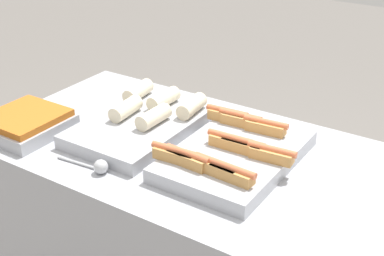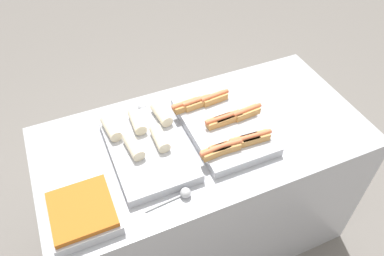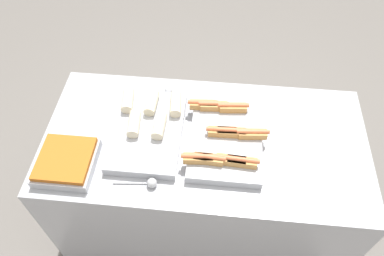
# 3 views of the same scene
# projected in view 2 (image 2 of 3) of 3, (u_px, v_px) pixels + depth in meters

# --- Properties ---
(ground_plane) EXTENTS (12.00, 12.00, 0.00)m
(ground_plane) POSITION_uv_depth(u_px,v_px,m) (201.00, 229.00, 2.48)
(ground_plane) COLOR slate
(counter) EXTENTS (1.63, 0.81, 0.91)m
(counter) POSITION_uv_depth(u_px,v_px,m) (202.00, 189.00, 2.16)
(counter) COLOR #A8AAB2
(counter) RESTS_ON ground_plane
(tray_hotdogs) EXTENTS (0.41, 0.53, 0.10)m
(tray_hotdogs) POSITION_uv_depth(u_px,v_px,m) (223.00, 125.00, 1.84)
(tray_hotdogs) COLOR #A8AAB2
(tray_hotdogs) RESTS_ON counter
(tray_wraps) EXTENTS (0.34, 0.52, 0.11)m
(tray_wraps) POSITION_uv_depth(u_px,v_px,m) (147.00, 145.00, 1.74)
(tray_wraps) COLOR #A8AAB2
(tray_wraps) RESTS_ON counter
(tray_side_front) EXTENTS (0.27, 0.27, 0.07)m
(tray_side_front) POSITION_uv_depth(u_px,v_px,m) (83.00, 213.00, 1.49)
(tray_side_front) COLOR #A8AAB2
(tray_side_front) RESTS_ON counter
(serving_spoon_near) EXTENTS (0.21, 0.05, 0.05)m
(serving_spoon_near) POSITION_uv_depth(u_px,v_px,m) (183.00, 194.00, 1.57)
(serving_spoon_near) COLOR #B2B5BA
(serving_spoon_near) RESTS_ON counter
(serving_spoon_far) EXTENTS (0.20, 0.05, 0.05)m
(serving_spoon_far) POSITION_uv_depth(u_px,v_px,m) (140.00, 109.00, 1.94)
(serving_spoon_far) COLOR #B2B5BA
(serving_spoon_far) RESTS_ON counter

